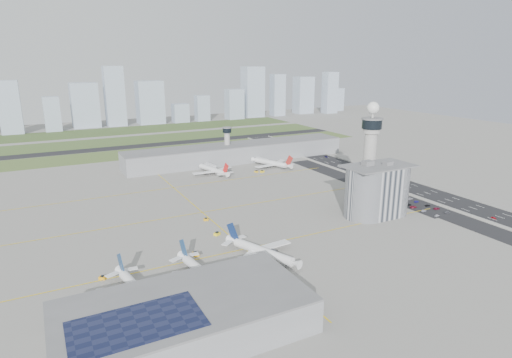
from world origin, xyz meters
name	(u,v)px	position (x,y,z in m)	size (l,w,h in m)	color
ground	(283,217)	(0.00, 0.00, 0.00)	(1000.00, 1000.00, 0.00)	gray
grass_strip_0	(153,152)	(-20.00, 225.00, 0.04)	(480.00, 50.00, 0.08)	#4E6630
grass_strip_1	(137,140)	(-20.00, 300.00, 0.04)	(480.00, 60.00, 0.08)	#435C2B
grass_strip_2	(124,131)	(-20.00, 380.00, 0.04)	(480.00, 70.00, 0.08)	#415126
runway	(145,146)	(-20.00, 262.00, 0.06)	(480.00, 22.00, 0.10)	black
highway	(421,191)	(115.00, 0.00, 0.05)	(28.00, 500.00, 0.10)	black
barrier_left	(406,193)	(101.00, 0.00, 0.60)	(0.60, 500.00, 1.20)	#9E9E99
barrier_right	(434,188)	(129.00, 0.00, 0.60)	(0.60, 500.00, 1.20)	#9E9E99
landside_road	(406,200)	(90.00, -10.00, 0.04)	(18.00, 260.00, 0.08)	black
parking_lot	(418,205)	(88.00, -22.00, 0.05)	(20.00, 44.00, 0.10)	black
taxiway_line_h_0	(245,249)	(-40.00, -30.00, 0.01)	(260.00, 0.60, 0.01)	yellow
taxiway_line_h_1	(202,212)	(-40.00, 30.00, 0.01)	(260.00, 0.60, 0.01)	yellow
taxiway_line_h_2	(173,188)	(-40.00, 90.00, 0.01)	(260.00, 0.60, 0.01)	yellow
taxiway_line_v	(202,212)	(-40.00, 30.00, 0.01)	(0.60, 260.00, 0.01)	yellow
control_tower	(370,146)	(72.00, 8.00, 35.04)	(14.00, 14.00, 64.50)	#ADAAA5
secondary_tower	(227,141)	(30.00, 150.00, 18.80)	(8.60, 8.60, 31.90)	#ADAAA5
admin_building	(377,190)	(51.99, -22.00, 15.30)	(42.00, 24.00, 33.50)	#B2B2B7
terminal_pier	(238,152)	(40.00, 148.00, 7.90)	(210.00, 32.00, 15.80)	gray
near_terminal	(185,317)	(-88.07, -82.02, 6.43)	(84.00, 42.00, 13.00)	gray
airplane_near_a	(137,284)	(-97.05, -50.17, 5.67)	(40.52, 34.44, 11.35)	white
airplane_near_b	(203,267)	(-69.33, -49.46, 5.85)	(41.77, 35.50, 11.69)	white
airplane_near_c	(263,246)	(-37.13, -43.55, 6.31)	(45.04, 38.29, 12.61)	white
airplane_far_a	(212,166)	(0.49, 114.43, 6.14)	(43.85, 37.28, 12.28)	white
airplane_far_b	(271,160)	(55.17, 112.84, 6.36)	(45.42, 38.60, 12.72)	white
jet_bridge_near_0	(99,315)	(-113.00, -61.00, 2.85)	(14.00, 3.00, 5.70)	silver
jet_bridge_near_1	(180,294)	(-83.00, -61.00, 2.85)	(14.00, 3.00, 5.70)	silver
jet_bridge_near_2	(250,277)	(-53.00, -61.00, 2.85)	(14.00, 3.00, 5.70)	silver
jet_bridge_far_0	(206,166)	(2.00, 132.00, 2.85)	(14.00, 3.00, 5.70)	silver
jet_bridge_far_1	(257,160)	(52.00, 132.00, 2.85)	(14.00, 3.00, 5.70)	silver
tug_0	(103,277)	(-107.35, -29.04, 0.82)	(1.94, 2.82, 1.64)	orange
tug_1	(196,254)	(-64.26, -25.71, 1.00)	(2.37, 3.45, 2.01)	#FCAD08
tug_2	(217,233)	(-45.54, -7.28, 0.95)	(2.24, 3.26, 1.89)	yellow
tug_3	(206,219)	(-42.96, 15.88, 0.83)	(1.97, 2.86, 1.66)	#CD9112
tug_4	(256,171)	(34.76, 101.36, 0.88)	(2.09, 3.04, 1.77)	gold
tug_5	(262,171)	(39.20, 99.10, 0.95)	(2.24, 3.26, 1.90)	yellow
car_lot_0	(437,215)	(82.59, -41.74, 0.57)	(1.35, 3.36, 1.15)	silver
car_lot_1	(424,211)	(82.13, -32.29, 0.63)	(1.32, 3.80, 1.25)	slate
car_lot_2	(413,207)	(82.08, -23.93, 0.64)	(2.13, 4.62, 1.28)	maroon
car_lot_3	(408,205)	(82.69, -19.15, 0.62)	(1.73, 4.26, 1.24)	black
car_lot_4	(401,202)	(82.66, -13.37, 0.65)	(1.52, 3.79, 1.29)	#150D57
car_lot_5	(391,198)	(82.98, -3.53, 0.66)	(1.39, 4.00, 1.32)	silver
car_lot_6	(447,212)	(92.76, -40.71, 0.54)	(1.80, 3.90, 1.08)	slate
car_lot_7	(437,208)	(92.70, -32.90, 0.63)	(1.77, 4.36, 1.27)	maroon
car_lot_8	(428,205)	(92.45, -26.11, 0.60)	(1.43, 3.55, 1.21)	black
car_lot_9	(417,202)	(92.20, -17.22, 0.59)	(1.24, 3.55, 1.17)	navy
car_lot_10	(410,199)	(93.14, -10.76, 0.65)	(2.15, 4.67, 1.30)	#B8B6C1
car_lot_11	(405,197)	(92.65, -6.88, 0.61)	(1.71, 4.20, 1.22)	gray
car_hw_0	(494,218)	(108.98, -60.09, 0.54)	(1.28, 3.18, 1.08)	#AB0813
car_hw_1	(380,177)	(115.38, 41.99, 0.56)	(1.20, 3.43, 1.13)	black
car_hw_2	(326,157)	(121.84, 121.40, 0.58)	(1.93, 4.18, 1.16)	#1B1355
car_hw_4	(284,148)	(107.52, 177.89, 0.58)	(1.36, 3.39, 1.16)	gray
skyline_bldg_5	(10,107)	(-150.11, 419.66, 33.44)	(25.49, 20.39, 66.89)	#9EADC1
skyline_bldg_6	(52,114)	(-102.68, 417.90, 22.60)	(20.04, 16.03, 45.20)	#9EADC1
skyline_bldg_7	(85,105)	(-59.44, 436.89, 30.61)	(35.76, 28.61, 61.22)	#9EADC1
skyline_bldg_8	(115,96)	(-19.42, 431.56, 41.69)	(26.33, 21.06, 83.39)	#9EADC1
skyline_bldg_9	(150,102)	(30.27, 432.32, 31.06)	(36.96, 29.57, 62.11)	#9EADC1
skyline_bldg_10	(180,113)	(73.27, 423.68, 13.87)	(23.01, 18.41, 27.75)	#9EADC1
skyline_bldg_11	(202,108)	(108.28, 423.34, 19.48)	(20.22, 16.18, 38.97)	#9EADC1
skyline_bldg_12	(234,104)	(162.17, 421.29, 23.44)	(26.14, 20.92, 46.89)	#9EADC1
skyline_bldg_13	(253,92)	(201.27, 433.27, 40.60)	(32.26, 25.81, 81.20)	#9EADC1
skyline_bldg_14	(278,95)	(244.74, 426.38, 34.37)	(21.59, 17.28, 68.75)	#9EADC1
skyline_bldg_15	(303,95)	(302.83, 435.54, 31.70)	(30.25, 24.20, 63.40)	#9EADC1
skyline_bldg_16	(330,93)	(345.49, 415.96, 35.78)	(23.04, 18.43, 71.56)	#9EADC1
skyline_bldg_17	(336,99)	(382.05, 443.29, 20.53)	(22.64, 18.11, 41.06)	#9EADC1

